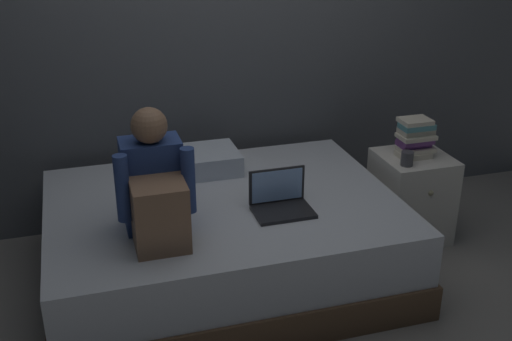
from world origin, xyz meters
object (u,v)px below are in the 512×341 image
Objects in this scene: bed at (224,240)px; person_sitting at (155,189)px; book_stack at (415,138)px; laptop at (281,201)px; pillow at (193,162)px; nightstand at (411,196)px; mug at (407,159)px.

person_sitting is at bearing -145.54° from bed.
laptop is at bearing -161.12° from book_stack.
laptop is at bearing -61.92° from pillow.
nightstand is 1.82m from person_sitting.
person_sitting reaches higher than bed.
nightstand is at bearing 5.91° from bed.
book_stack is at bearing 18.88° from laptop.
laptop is (0.28, -0.21, 0.31)m from bed.
mug is at bearing 10.61° from person_sitting.
mug reaches higher than bed.
person_sitting is 0.72m from laptop.
pillow is at bearing 160.74° from mug.
laptop is 1.29× the size of book_stack.
pillow is (0.33, 0.73, -0.19)m from person_sitting.
bed is 0.71m from person_sitting.
laptop reaches higher than bed.
mug is (1.58, 0.30, -0.14)m from person_sitting.
mug is at bearing -19.26° from pillow.
book_stack is (1.29, 0.14, 0.45)m from bed.
mug reaches higher than pillow.
book_stack is at bearing 6.08° from bed.
pillow is (-1.38, 0.32, 0.29)m from nightstand.
bed is 1.23m from mug.
mug is at bearing -137.31° from nightstand.
book_stack is at bearing 45.99° from mug.
person_sitting reaches higher than book_stack.
laptop reaches higher than mug.
pillow is at bearing 99.57° from bed.
laptop is 0.75m from pillow.
pillow is at bearing 167.09° from book_stack.
pillow reaches higher than bed.
mug is (-0.13, -0.12, 0.33)m from nightstand.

